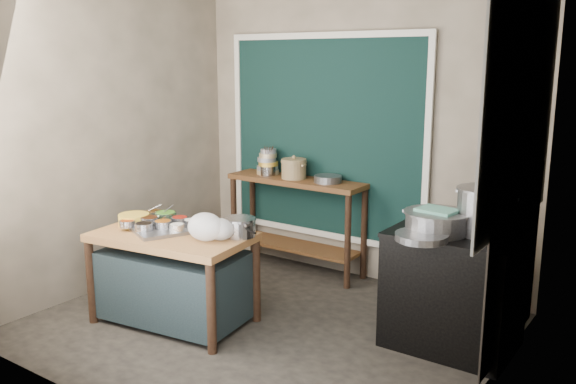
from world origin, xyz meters
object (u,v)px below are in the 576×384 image
Objects in this scene: prep_table at (174,278)px; ceramic_crock at (294,170)px; utensil_cup at (268,171)px; stock_pot at (486,211)px; steamer at (437,222)px; yellow_basin at (134,220)px; stove_block at (453,291)px; saucepan at (240,227)px; back_counter at (296,224)px; condiment_tray at (159,227)px.

prep_table is 4.77× the size of ceramic_crock.
utensil_cup is 0.36× the size of stock_pot.
utensil_cup is at bearing 159.30° from steamer.
stock_pot is at bearing 20.33° from yellow_basin.
ceramic_crock reaches higher than utensil_cup.
steamer is at bearing -150.51° from stock_pot.
steamer is (2.11, -0.80, -0.04)m from utensil_cup.
yellow_basin is 0.59× the size of stock_pot.
stock_pot is 0.35m from steamer.
stove_block is 1.85× the size of steamer.
steamer is at bearing 15.42° from prep_table.
saucepan is 1.50m from steamer.
saucepan is 1.73× the size of utensil_cup.
prep_table is 1.73m from ceramic_crock.
prep_table is 1.39× the size of stove_block.
back_counter is 5.71× the size of yellow_basin.
saucepan is 1.53m from utensil_cup.
ceramic_crock is 0.54× the size of steamer.
yellow_basin is (-0.53, -1.63, 0.32)m from back_counter.
back_counter is at bearing 44.19° from ceramic_crock.
back_counter is 1.62m from condiment_tray.
stock_pot is at bearing 21.93° from stove_block.
stock_pot is (2.38, 0.91, 0.29)m from condiment_tray.
steamer reaches higher than yellow_basin.
stove_block is 2.41m from utensil_cup.
stove_block is at bearing -158.07° from stock_pot.
condiment_tray is 2.33× the size of saucepan.
ceramic_crock is 0.61× the size of stock_pot.
ceramic_crock is (0.08, 1.60, 0.66)m from prep_table.
utensil_cup is 2.26m from steamer.
stove_block is 0.55m from steamer.
back_counter is 1.74m from yellow_basin.
back_counter reaches higher than saucepan.
yellow_basin is 2.79m from stock_pot.
prep_table is 4.92× the size of yellow_basin.
stove_block is at bearing 39.05° from steamer.
stove_block is at bearing 46.99° from saucepan.
steamer is (1.39, 0.54, 0.14)m from saucepan.
saucepan is at bearing -158.82° from steamer.
saucepan is (0.39, -1.37, 0.35)m from back_counter.
back_counter is at bearing 79.02° from prep_table.
stock_pot is (2.41, -0.63, 0.05)m from utensil_cup.
condiment_tray is (-0.20, 0.05, 0.39)m from prep_table.
ceramic_crock is at bearing 79.75° from condiment_tray.
stock_pot is at bearing 46.90° from saucepan.
steamer is at bearing 19.67° from condiment_tray.
yellow_basin is 2.46m from steamer.
prep_table is 2.00× the size of condiment_tray.
yellow_basin is 0.52× the size of steamer.
stove_block reaches higher than condiment_tray.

